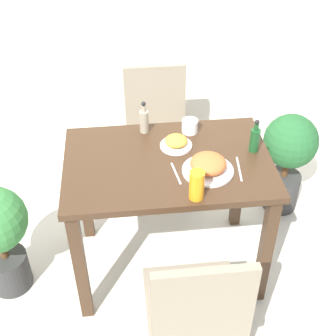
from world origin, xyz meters
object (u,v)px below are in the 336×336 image
Objects in this scene: side_plate at (176,142)px; potted_plant_right at (288,155)px; sauce_bottle at (144,120)px; drink_cup at (190,126)px; chair_far at (157,128)px; food_plate at (208,165)px; chair_near at (197,309)px; condiment_bottle at (255,139)px; juice_glass at (197,185)px.

potted_plant_right is at bearing 22.33° from side_plate.
side_plate is at bearing -46.25° from sauce_bottle.
drink_cup is at bearing -7.14° from sauce_bottle.
chair_far is 3.56× the size of food_plate.
potted_plant_right is (0.81, -0.28, -0.08)m from chair_far.
chair_near is at bearing -81.67° from sauce_bottle.
potted_plant_right is at bearing 46.67° from condiment_bottle.
condiment_bottle is 0.68m from potted_plant_right.
condiment_bottle is (0.55, -0.24, 0.00)m from sauce_bottle.
juice_glass reaches higher than chair_far.
chair_near reaches higher than potted_plant_right.
food_plate is at bearing -151.21° from condiment_bottle.
juice_glass is at bearing -70.96° from sauce_bottle.
condiment_bottle is 0.26× the size of potted_plant_right.
chair_far is 6.18× the size of juice_glass.
chair_far is at bearing 95.06° from juice_glass.
chair_far reaches higher than food_plate.
juice_glass is 0.60m from sauce_bottle.
chair_near reaches higher than side_plate.
sauce_bottle is 0.26× the size of potted_plant_right.
sauce_bottle is (-0.24, 0.03, 0.04)m from drink_cup.
chair_far is at bearing 106.56° from drink_cup.
side_plate is 0.90× the size of condiment_bottle.
condiment_bottle is (0.39, -0.08, 0.04)m from side_plate.
chair_near is 1.41m from chair_far.
juice_glass reaches higher than side_plate.
chair_far is at bearing 102.01° from food_plate.
chair_near is 0.90m from condiment_bottle.
chair_near is 1.27× the size of potted_plant_right.
chair_far is at bearing 76.37° from sauce_bottle.
sauce_bottle is 1.00× the size of condiment_bottle.
juice_glass reaches higher than chair_near.
food_plate is at bearing -77.99° from chair_far.
juice_glass reaches higher than drink_cup.
side_plate is 0.40m from condiment_bottle.
chair_near is 5.36× the size of side_plate.
chair_near reaches higher than food_plate.
drink_cup is (0.14, -0.47, 0.31)m from chair_far.
potted_plant_right is (0.63, 0.54, -0.39)m from food_plate.
chair_near is 4.83× the size of condiment_bottle.
drink_cup is 0.47× the size of sauce_bottle.
food_plate is 0.30m from condiment_bottle.
side_plate is at bearing 95.83° from juice_glass.
juice_glass is 0.21× the size of potted_plant_right.
sauce_bottle is at bearing 172.86° from drink_cup.
food_plate is at bearing -60.46° from side_plate.
potted_plant_right is (0.76, 0.31, -0.37)m from side_plate.
chair_near is at bearing -124.59° from potted_plant_right.
condiment_bottle is (0.40, 0.73, 0.34)m from chair_near.
potted_plant_right is (0.37, 0.39, -0.42)m from condiment_bottle.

